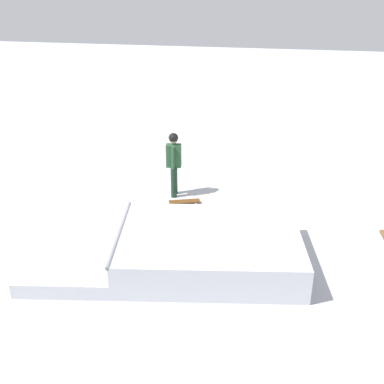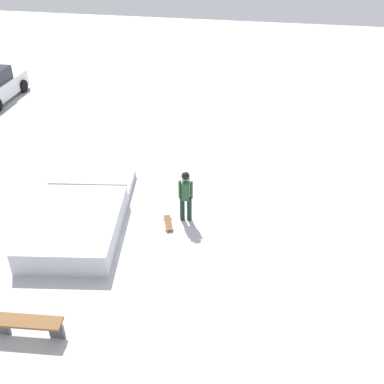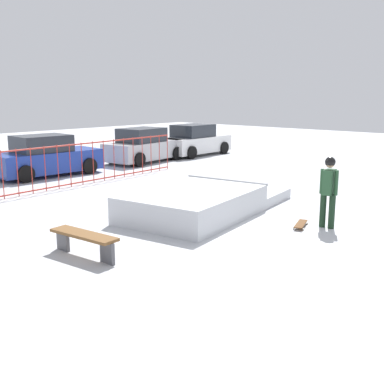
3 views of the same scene
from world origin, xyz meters
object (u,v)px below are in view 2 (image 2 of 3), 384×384
Objects in this scene: skateboard at (168,223)px; park_bench at (28,324)px; skate_ramp at (79,218)px; skater at (186,193)px.

skateboard is 0.50× the size of park_bench.
skate_ramp is 3.48× the size of park_bench.
park_bench is at bearing 178.03° from skate_ramp.
skater is at bearing 108.29° from skateboard.
skater is 5.81m from park_bench.
skateboard is at bearing -86.78° from skate_ramp.
park_bench is at bearing -33.60° from skater.
skate_ramp is 4.22m from park_bench.
skater is (0.97, -3.14, 0.69)m from skate_ramp.
skater reaches higher than skate_ramp.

